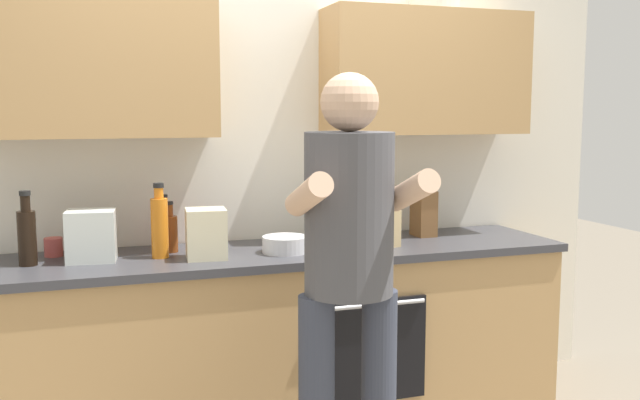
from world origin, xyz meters
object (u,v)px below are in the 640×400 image
bottle_juice (160,225)px  knife_block (424,213)px  person_standing (349,259)px  bottle_vinegar (170,232)px  grocery_bag_produce (91,236)px  bottle_soy (27,235)px  bottle_hotsauce (165,227)px  bottle_oil (349,216)px  cup_ceramic (53,247)px  grocery_bag_bread (376,228)px  grocery_bag_rice (206,234)px  mixing_bowl (285,244)px

bottle_juice → knife_block: (1.41, 0.13, -0.03)m
person_standing → knife_block: size_ratio=5.58×
bottle_vinegar → grocery_bag_produce: bearing=-166.0°
knife_block → bottle_soy: bearing=-176.8°
bottle_soy → bottle_hotsauce: bearing=18.2°
bottle_juice → bottle_oil: (1.01, 0.21, -0.03)m
person_standing → cup_ceramic: bearing=137.6°
bottle_soy → grocery_bag_bread: bottle_soy is taller
bottle_hotsauce → grocery_bag_produce: 0.40m
bottle_oil → grocery_bag_rice: bottle_oil is taller
person_standing → bottle_juice: size_ratio=4.95×
bottle_juice → grocery_bag_rice: bottle_juice is taller
bottle_vinegar → grocery_bag_produce: 0.37m
bottle_juice → grocery_bag_bread: size_ratio=1.89×
bottle_oil → knife_block: (0.40, -0.08, 0.01)m
bottle_hotsauce → knife_block: bearing=-3.8°
bottle_juice → knife_block: 1.42m
person_standing → grocery_bag_rice: bearing=120.3°
grocery_bag_bread → cup_ceramic: bearing=171.0°
bottle_juice → mixing_bowl: (0.58, -0.07, -0.11)m
person_standing → knife_block: 1.23m
bottle_oil → person_standing: bearing=-111.0°
knife_block → grocery_bag_produce: size_ratio=1.33×
grocery_bag_produce → bottle_vinegar: bearing=14.0°
bottle_vinegar → grocery_bag_rice: bearing=-55.5°
mixing_bowl → knife_block: (0.84, 0.20, 0.09)m
grocery_bag_rice → person_standing: bearing=-59.7°
grocery_bag_rice → bottle_oil: bearing=19.9°
person_standing → bottle_juice: bearing=127.7°
knife_block → bottle_oil: bearing=168.3°
person_standing → bottle_soy: person_standing is taller
bottle_soy → cup_ceramic: bottle_soy is taller
person_standing → grocery_bag_produce: size_ratio=7.42×
person_standing → mixing_bowl: bearing=93.4°
bottle_oil → grocery_bag_rice: 0.87m
bottle_soy → bottle_oil: bottle_soy is taller
bottle_soy → cup_ceramic: (0.10, 0.17, -0.09)m
bottle_vinegar → bottle_oil: (0.95, 0.09, 0.02)m
grocery_bag_bread → grocery_bag_produce: bearing=176.6°
bottle_vinegar → bottle_oil: bottle_oil is taller
grocery_bag_produce → grocery_bag_bread: bearing=-3.4°
bottle_juice → person_standing: bearing=-52.3°
mixing_bowl → bottle_oil: bearing=33.0°
bottle_hotsauce → cup_ceramic: (-0.52, -0.03, -0.06)m
knife_block → grocery_bag_rice: (-1.22, -0.21, -0.01)m
bottle_juice → grocery_bag_rice: size_ratio=1.51×
bottle_oil → knife_block: size_ratio=0.91×
cup_ceramic → mixing_bowl: bearing=-14.0°
mixing_bowl → knife_block: bearing=13.4°
bottle_hotsauce → grocery_bag_rice: bearing=-63.4°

